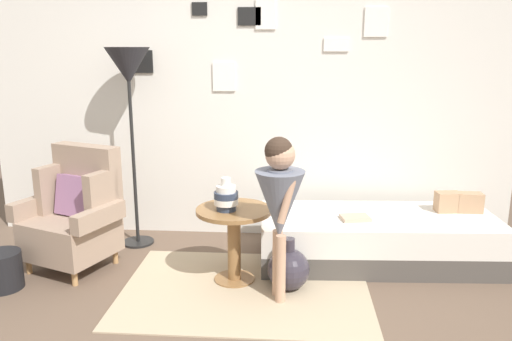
# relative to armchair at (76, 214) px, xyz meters

# --- Properties ---
(gallery_wall) EXTENTS (4.80, 0.12, 2.60)m
(gallery_wall) POSITION_rel_armchair_xyz_m (1.31, 0.88, 0.86)
(gallery_wall) COLOR silver
(gallery_wall) RESTS_ON ground
(rug) EXTENTS (1.79, 1.29, 0.01)m
(rug) POSITION_rel_armchair_xyz_m (1.40, -0.34, -0.43)
(rug) COLOR tan
(rug) RESTS_ON ground
(armchair) EXTENTS (0.88, 0.78, 0.97)m
(armchair) POSITION_rel_armchair_xyz_m (0.00, 0.00, 0.00)
(armchair) COLOR tan
(armchair) RESTS_ON ground
(daybed) EXTENTS (1.94, 0.89, 0.40)m
(daybed) POSITION_rel_armchair_xyz_m (2.43, 0.26, -0.24)
(daybed) COLOR #4C4742
(daybed) RESTS_ON ground
(pillow_head) EXTENTS (0.20, 0.12, 0.16)m
(pillow_head) POSITION_rel_armchair_xyz_m (3.19, 0.41, 0.04)
(pillow_head) COLOR tan
(pillow_head) RESTS_ON daybed
(pillow_mid) EXTENTS (0.21, 0.14, 0.17)m
(pillow_mid) POSITION_rel_armchair_xyz_m (3.02, 0.40, 0.04)
(pillow_mid) COLOR tan
(pillow_mid) RESTS_ON daybed
(side_table) EXTENTS (0.56, 0.56, 0.57)m
(side_table) POSITION_rel_armchair_xyz_m (1.30, -0.19, -0.03)
(side_table) COLOR olive
(side_table) RESTS_ON ground
(vase_striped) EXTENTS (0.18, 0.18, 0.25)m
(vase_striped) POSITION_rel_armchair_xyz_m (1.25, -0.23, 0.24)
(vase_striped) COLOR #2D384C
(vase_striped) RESTS_ON side_table
(floor_lamp) EXTENTS (0.38, 0.38, 1.74)m
(floor_lamp) POSITION_rel_armchair_xyz_m (0.33, 0.50, 1.07)
(floor_lamp) COLOR black
(floor_lamp) RESTS_ON ground
(person_child) EXTENTS (0.34, 0.34, 1.16)m
(person_child) POSITION_rel_armchair_xyz_m (1.64, -0.46, 0.31)
(person_child) COLOR tan
(person_child) RESTS_ON ground
(book_on_daybed) EXTENTS (0.25, 0.20, 0.03)m
(book_on_daybed) POSITION_rel_armchair_xyz_m (2.23, 0.14, -0.02)
(book_on_daybed) COLOR tan
(book_on_daybed) RESTS_ON daybed
(demijohn_near) EXTENTS (0.31, 0.31, 0.39)m
(demijohn_near) POSITION_rel_armchair_xyz_m (1.71, -0.30, -0.28)
(demijohn_near) COLOR #332D38
(demijohn_near) RESTS_ON ground
(magazine_basket) EXTENTS (0.28, 0.28, 0.28)m
(magazine_basket) POSITION_rel_armchair_xyz_m (-0.39, -0.45, -0.30)
(magazine_basket) COLOR black
(magazine_basket) RESTS_ON ground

